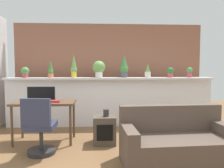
# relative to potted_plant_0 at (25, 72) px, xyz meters

# --- Properties ---
(ground_plane) EXTENTS (12.00, 12.00, 0.00)m
(ground_plane) POSITION_rel_potted_plant_0_xyz_m (1.94, -1.93, -1.28)
(ground_plane) COLOR brown
(divider_wall) EXTENTS (4.80, 0.16, 1.11)m
(divider_wall) POSITION_rel_potted_plant_0_xyz_m (1.94, 0.07, -0.73)
(divider_wall) COLOR silver
(divider_wall) RESTS_ON ground
(plant_shelf) EXTENTS (4.80, 0.35, 0.04)m
(plant_shelf) POSITION_rel_potted_plant_0_xyz_m (1.94, 0.03, -0.15)
(plant_shelf) COLOR silver
(plant_shelf) RESTS_ON divider_wall
(brick_wall_behind) EXTENTS (4.80, 0.10, 2.50)m
(brick_wall_behind) POSITION_rel_potted_plant_0_xyz_m (1.94, 0.67, -0.03)
(brick_wall_behind) COLOR #935B47
(brick_wall_behind) RESTS_ON ground
(potted_plant_0) EXTENTS (0.18, 0.18, 0.24)m
(potted_plant_0) POSITION_rel_potted_plant_0_xyz_m (0.00, 0.00, 0.00)
(potted_plant_0) COLOR #B7474C
(potted_plant_0) RESTS_ON plant_shelf
(potted_plant_1) EXTENTS (0.13, 0.13, 0.41)m
(potted_plant_1) POSITION_rel_potted_plant_0_xyz_m (0.56, 0.04, 0.04)
(potted_plant_1) COLOR #C66B42
(potted_plant_1) RESTS_ON plant_shelf
(potted_plant_2) EXTENTS (0.15, 0.15, 0.54)m
(potted_plant_2) POSITION_rel_potted_plant_0_xyz_m (1.09, 0.03, 0.12)
(potted_plant_2) COLOR gold
(potted_plant_2) RESTS_ON plant_shelf
(potted_plant_3) EXTENTS (0.29, 0.29, 0.39)m
(potted_plant_3) POSITION_rel_potted_plant_0_xyz_m (1.67, 0.06, 0.09)
(potted_plant_3) COLOR silver
(potted_plant_3) RESTS_ON plant_shelf
(potted_plant_4) EXTENTS (0.19, 0.19, 0.52)m
(potted_plant_4) POSITION_rel_potted_plant_0_xyz_m (2.26, 0.05, 0.12)
(potted_plant_4) COLOR #4C4C51
(potted_plant_4) RESTS_ON plant_shelf
(potted_plant_5) EXTENTS (0.13, 0.13, 0.33)m
(potted_plant_5) POSITION_rel_potted_plant_0_xyz_m (2.80, -0.01, 0.01)
(potted_plant_5) COLOR silver
(potted_plant_5) RESTS_ON plant_shelf
(potted_plant_6) EXTENTS (0.16, 0.16, 0.24)m
(potted_plant_6) POSITION_rel_potted_plant_0_xyz_m (3.36, 0.05, -0.01)
(potted_plant_6) COLOR #B7474C
(potted_plant_6) RESTS_ON plant_shelf
(potted_plant_7) EXTENTS (0.14, 0.14, 0.24)m
(potted_plant_7) POSITION_rel_potted_plant_0_xyz_m (3.83, 0.06, -0.01)
(potted_plant_7) COLOR #B7474C
(potted_plant_7) RESTS_ON plant_shelf
(desk) EXTENTS (1.10, 0.60, 0.75)m
(desk) POSITION_rel_potted_plant_0_xyz_m (0.67, -1.01, -0.62)
(desk) COLOR brown
(desk) RESTS_ON ground
(tv_monitor) EXTENTS (0.50, 0.04, 0.27)m
(tv_monitor) POSITION_rel_potted_plant_0_xyz_m (0.60, -0.93, -0.40)
(tv_monitor) COLOR black
(tv_monitor) RESTS_ON desk
(office_chair) EXTENTS (0.46, 0.47, 0.91)m
(office_chair) POSITION_rel_potted_plant_0_xyz_m (0.75, -1.65, -0.89)
(office_chair) COLOR #262628
(office_chair) RESTS_ON ground
(side_cube_shelf) EXTENTS (0.40, 0.41, 0.50)m
(side_cube_shelf) POSITION_rel_potted_plant_0_xyz_m (1.77, -1.16, -1.03)
(side_cube_shelf) COLOR #4C4238
(side_cube_shelf) RESTS_ON ground
(vase_on_shelf) EXTENTS (0.10, 0.10, 0.13)m
(vase_on_shelf) POSITION_rel_potted_plant_0_xyz_m (1.80, -1.19, -0.72)
(vase_on_shelf) COLOR #2D2D33
(vase_on_shelf) RESTS_ON side_cube_shelf
(book_on_desk) EXTENTS (0.19, 0.11, 0.04)m
(book_on_desk) POSITION_rel_potted_plant_0_xyz_m (0.87, -1.12, -0.51)
(book_on_desk) COLOR #B22D33
(book_on_desk) RESTS_ON desk
(couch) EXTENTS (1.59, 0.83, 0.80)m
(couch) POSITION_rel_potted_plant_0_xyz_m (2.77, -2.06, -1.00)
(couch) COLOR brown
(couch) RESTS_ON ground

